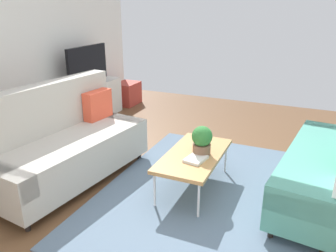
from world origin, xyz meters
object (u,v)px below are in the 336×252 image
Objects in this scene: couch_beige at (65,143)px; tv at (88,66)px; bottle_1 at (78,82)px; storage_trunk at (127,93)px; potted_plant at (202,140)px; bottle_0 at (73,83)px; coffee_table at (194,156)px; vase_0 at (62,86)px; table_book_0 at (196,159)px; tv_console at (90,102)px.

tv reaches higher than couch_beige.
bottle_1 is at bearing -176.44° from tv.
storage_trunk is 3.55m from potted_plant.
bottle_0 reaches higher than bottle_1.
bottle_1 reaches higher than coffee_table.
vase_0 is 0.92× the size of bottle_1.
vase_0 is 0.80× the size of bottle_0.
potted_plant is at bearing 111.62° from couch_beige.
couch_beige is 1.85m from bottle_1.
bottle_0 reaches higher than vase_0.
tv is 0.63m from vase_0.
tv is 2.93m from potted_plant.
table_book_0 is 1.35× the size of vase_0.
couch_beige is 8.28× the size of table_book_0.
storage_trunk is 1.64× the size of potted_plant.
bottle_1 is (0.26, -0.09, 0.01)m from vase_0.
tv_console is 0.63m from tv.
tv_console is 5.83× the size of table_book_0.
tv reaches higher than potted_plant.
coffee_table is 6.17× the size of vase_0.
coffee_table is 3.49m from storage_trunk.
coffee_table is (0.38, -1.42, -0.05)m from couch_beige.
potted_plant is at bearing -112.62° from bottle_0.
couch_beige is 2.18m from tv.
bottle_0 reaches higher than table_book_0.
couch_beige is at bearing -139.76° from vase_0.
tv is at bearing -6.88° from vase_0.
tv is 0.39m from bottle_1.
tv is 4.17× the size of table_book_0.
bottle_1 is at bearing -172.91° from tv_console.
couch_beige is 6.28× the size of potted_plant.
coffee_table is 5.68× the size of bottle_1.
couch_beige reaches higher than tv_console.
storage_trunk is at bearing -5.10° from vase_0.
bottle_0 is at bearing 66.43° from coffee_table.
potted_plant is at bearing -120.28° from tv.
storage_trunk is at bearing 41.61° from table_book_0.
tv is at bearing 175.84° from storage_trunk.
tv is at bearing -144.57° from couch_beige.
tv_console is at bearing 57.20° from table_book_0.
bottle_1 is (-1.42, 0.06, 0.52)m from storage_trunk.
tv is 3.16× the size of potted_plant.
potted_plant is 1.32× the size of table_book_0.
vase_0 reaches higher than table_book_0.
tv reaches higher than tv_console.
storage_trunk reaches higher than coffee_table.
storage_trunk is at bearing 42.33° from coffee_table.
couch_beige is 1.70m from vase_0.
coffee_table is at bearing 25.89° from table_book_0.
coffee_table is 2.65m from bottle_0.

